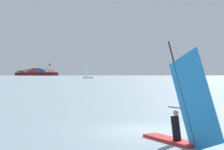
% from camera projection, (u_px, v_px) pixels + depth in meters
% --- Properties ---
extents(ground_plane, '(4000.00, 4000.00, 0.00)m').
position_uv_depth(ground_plane, '(146.00, 130.00, 16.30)').
color(ground_plane, gray).
extents(windsurfer, '(1.92, 4.00, 4.18)m').
position_uv_depth(windsurfer, '(182.00, 120.00, 12.97)').
color(windsurfer, red).
rests_on(windsurfer, ground_plane).
extents(cargo_ship, '(117.56, 129.13, 29.38)m').
position_uv_depth(cargo_ship, '(36.00, 73.00, 866.23)').
color(cargo_ship, maroon).
rests_on(cargo_ship, ground_plane).
extents(distant_headland, '(801.82, 343.48, 25.34)m').
position_uv_depth(distant_headland, '(126.00, 73.00, 1734.50)').
color(distant_headland, '#60665B').
rests_on(distant_headland, ground_plane).
extents(small_sailboat, '(7.57, 3.75, 10.62)m').
position_uv_depth(small_sailboat, '(88.00, 77.00, 239.52)').
color(small_sailboat, white).
rests_on(small_sailboat, ground_plane).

